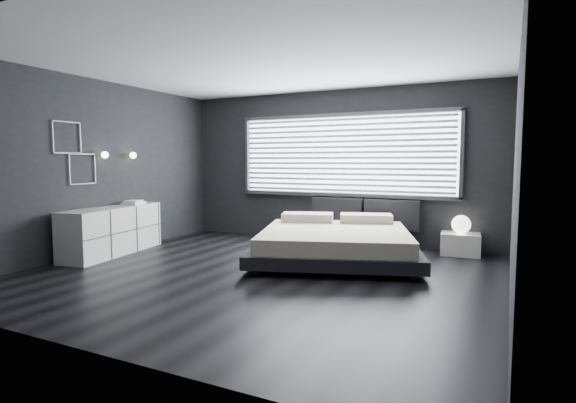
% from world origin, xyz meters
% --- Properties ---
extents(room, '(6.04, 6.00, 2.80)m').
position_xyz_m(room, '(0.00, 0.00, 1.40)').
color(room, black).
rests_on(room, ground).
extents(window, '(4.14, 0.09, 1.52)m').
position_xyz_m(window, '(0.20, 2.70, 1.61)').
color(window, white).
rests_on(window, ground).
extents(headboard, '(1.96, 0.16, 0.52)m').
position_xyz_m(headboard, '(0.63, 2.64, 0.57)').
color(headboard, black).
rests_on(headboard, ground).
extents(sconce_near, '(0.18, 0.11, 0.11)m').
position_xyz_m(sconce_near, '(-2.88, 0.05, 1.60)').
color(sconce_near, silver).
rests_on(sconce_near, ground).
extents(sconce_far, '(0.18, 0.11, 0.11)m').
position_xyz_m(sconce_far, '(-2.88, 0.65, 1.60)').
color(sconce_far, silver).
rests_on(sconce_far, ground).
extents(wall_art_upper, '(0.01, 0.48, 0.48)m').
position_xyz_m(wall_art_upper, '(-2.98, -0.55, 1.85)').
color(wall_art_upper, '#47474C').
rests_on(wall_art_upper, ground).
extents(wall_art_lower, '(0.01, 0.48, 0.48)m').
position_xyz_m(wall_art_lower, '(-2.98, -0.30, 1.38)').
color(wall_art_lower, '#47474C').
rests_on(wall_art_lower, ground).
extents(bed, '(3.00, 2.93, 0.62)m').
position_xyz_m(bed, '(0.62, 1.22, 0.29)').
color(bed, black).
rests_on(bed, ground).
extents(nightstand, '(0.64, 0.55, 0.35)m').
position_xyz_m(nightstand, '(2.28, 2.50, 0.17)').
color(nightstand, white).
rests_on(nightstand, ground).
extents(orb_lamp, '(0.29, 0.29, 0.29)m').
position_xyz_m(orb_lamp, '(2.28, 2.47, 0.49)').
color(orb_lamp, white).
rests_on(orb_lamp, nightstand).
extents(dresser, '(0.84, 1.97, 0.76)m').
position_xyz_m(dresser, '(-2.78, 0.06, 0.38)').
color(dresser, white).
rests_on(dresser, ground).
extents(book_stack, '(0.34, 0.40, 0.07)m').
position_xyz_m(book_stack, '(-2.78, 0.53, 0.80)').
color(book_stack, silver).
rests_on(book_stack, dresser).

